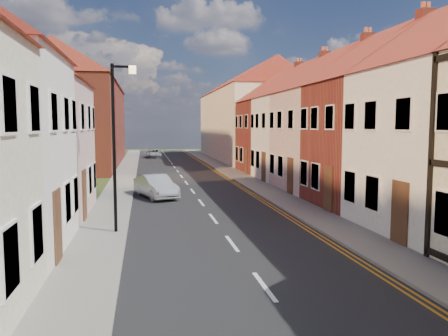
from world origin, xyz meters
TOP-DOWN VIEW (x-y plane):
  - road at (0.00, 30.00)m, footprint 7.00×90.00m
  - pavement_left at (-4.40, 30.00)m, footprint 1.80×90.00m
  - pavement_right at (4.40, 30.00)m, footprint 1.80×90.00m
  - cottage_r_cream_mid at (9.30, 23.50)m, footprint 8.30×5.20m
  - cottage_r_pink at (9.30, 28.90)m, footprint 8.30×6.00m
  - cottage_r_white_far at (9.30, 34.30)m, footprint 8.30×5.20m
  - cottage_r_cream_far at (9.30, 39.70)m, footprint 8.30×6.00m
  - block_right_far at (9.30, 55.00)m, footprint 8.30×24.20m
  - block_left_far at (-9.30, 50.00)m, footprint 8.30×24.20m
  - lamppost at (-3.81, 20.00)m, footprint 0.88×0.15m
  - car_mid at (-2.24, 28.09)m, footprint 2.53×4.09m
  - car_distant at (-1.68, 59.21)m, footprint 1.88×3.86m

SIDE VIEW (x-z plane):
  - road at x=0.00m, z-range 0.00..0.02m
  - pavement_left at x=-4.40m, z-range 0.00..0.12m
  - pavement_right at x=4.40m, z-range 0.00..0.12m
  - car_distant at x=-1.68m, z-range 0.00..1.06m
  - car_mid at x=-2.24m, z-range 0.00..1.27m
  - lamppost at x=-3.81m, z-range 0.54..6.54m
  - cottage_r_pink at x=9.30m, z-range -0.03..8.97m
  - cottage_r_cream_far at x=9.30m, z-range -0.03..8.97m
  - cottage_r_cream_mid at x=9.30m, z-range -0.02..8.98m
  - cottage_r_white_far at x=9.30m, z-range -0.02..8.98m
  - block_right_far at x=9.30m, z-range 0.04..10.54m
  - block_left_far at x=-9.30m, z-range 0.04..10.54m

